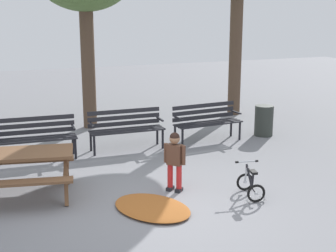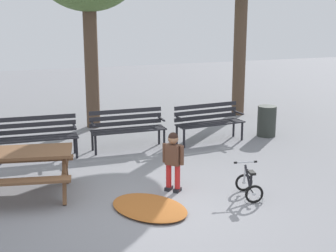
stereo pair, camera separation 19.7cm
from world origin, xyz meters
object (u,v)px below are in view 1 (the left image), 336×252
object	(u,v)px
picnic_table	(15,163)
park_bench_far_left	(35,135)
park_bench_right	(206,119)
kids_bicycle	(251,185)
trash_bin	(264,121)
park_bench_left	(126,126)
child_standing	(175,157)

from	to	relation	value
picnic_table	park_bench_far_left	distance (m)	2.07
picnic_table	park_bench_right	size ratio (longest dim) A/B	1.24
park_bench_right	kids_bicycle	distance (m)	3.39
trash_bin	kids_bicycle	bearing A→B (deg)	-125.62
park_bench_far_left	park_bench_left	xyz separation A→B (m)	(1.90, 0.02, 0.00)
park_bench_far_left	child_standing	world-z (taller)	child_standing
park_bench_far_left	park_bench_right	distance (m)	3.79
picnic_table	park_bench_far_left	world-z (taller)	park_bench_far_left
picnic_table	child_standing	distance (m)	2.55
park_bench_left	park_bench_right	distance (m)	1.89
picnic_table	park_bench_left	bearing A→B (deg)	39.56
child_standing	park_bench_far_left	bearing A→B (deg)	125.96
picnic_table	park_bench_left	distance (m)	3.16
park_bench_left	park_bench_right	bearing A→B (deg)	-2.25
picnic_table	kids_bicycle	distance (m)	3.78
picnic_table	park_bench_far_left	xyz separation A→B (m)	(0.54, 1.99, -0.08)
kids_bicycle	trash_bin	xyz separation A→B (m)	(2.31, 3.22, 0.16)
park_bench_far_left	child_standing	distance (m)	3.28
park_bench_far_left	kids_bicycle	bearing A→B (deg)	-48.19
kids_bicycle	picnic_table	bearing A→B (deg)	159.15
park_bench_left	kids_bicycle	xyz separation A→B (m)	(1.08, -3.35, -0.31)
trash_bin	picnic_table	bearing A→B (deg)	-162.12
park_bench_far_left	park_bench_left	distance (m)	1.90
kids_bicycle	child_standing	bearing A→B (deg)	147.26
kids_bicycle	trash_bin	bearing A→B (deg)	54.38
park_bench_right	kids_bicycle	xyz separation A→B (m)	(-0.81, -3.28, -0.31)
kids_bicycle	park_bench_right	bearing A→B (deg)	76.15
trash_bin	child_standing	bearing A→B (deg)	-142.91
park_bench_right	park_bench_far_left	bearing A→B (deg)	179.14
child_standing	trash_bin	size ratio (longest dim) A/B	1.39
park_bench_right	child_standing	distance (m)	3.20
picnic_table	park_bench_left	world-z (taller)	park_bench_left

